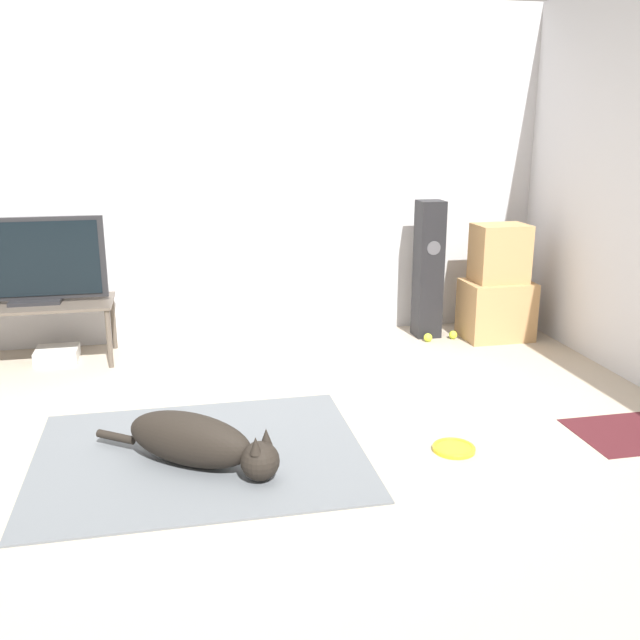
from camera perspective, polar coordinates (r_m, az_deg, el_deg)
ground_plane at (r=3.81m, az=-5.44°, el=-10.38°), size 12.00×12.00×0.00m
wall_back at (r=5.53m, az=-8.39°, el=11.46°), size 8.00×0.06×2.55m
area_rug at (r=3.79m, az=-9.59°, el=-10.58°), size 1.67×1.34×0.01m
dog at (r=3.61m, az=-9.69°, el=-9.59°), size 0.90×0.68×0.27m
frisbee at (r=3.85m, az=10.66°, el=-10.05°), size 0.23×0.23×0.03m
cardboard_box_lower at (r=5.78m, az=13.91°, el=0.80°), size 0.52×0.39×0.46m
cardboard_box_upper at (r=5.70m, az=14.19°, el=5.21°), size 0.40×0.30×0.44m
floor_speaker at (r=5.66m, az=8.66°, el=4.00°), size 0.20×0.20×1.08m
tv_stand at (r=5.38m, az=-21.72°, el=0.79°), size 1.04×0.50×0.44m
tv at (r=5.31m, az=-22.08°, el=4.35°), size 0.99×0.20×0.60m
tennis_ball_by_boxes at (r=5.73m, az=10.59°, el=-1.17°), size 0.07×0.07×0.07m
tennis_ball_near_speaker at (r=5.62m, az=8.63°, el=-1.40°), size 0.07×0.07×0.07m
game_console at (r=5.46m, az=-20.29°, el=-2.60°), size 0.29×0.27×0.09m
door_mat at (r=4.34m, az=23.77°, el=-8.27°), size 0.64×0.51×0.01m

